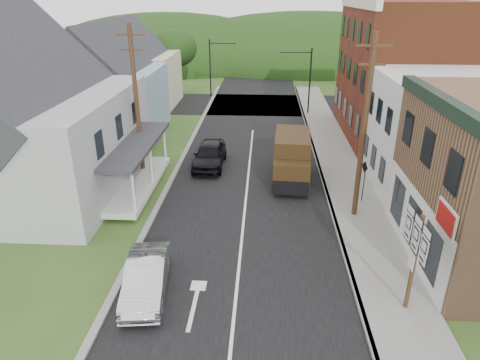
% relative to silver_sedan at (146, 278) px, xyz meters
% --- Properties ---
extents(ground, '(120.00, 120.00, 0.00)m').
position_rel_silver_sedan_xyz_m(ground, '(3.37, 3.11, -0.68)').
color(ground, '#2D4719').
rests_on(ground, ground).
extents(road, '(9.00, 90.00, 0.02)m').
position_rel_silver_sedan_xyz_m(road, '(3.37, 13.11, -0.68)').
color(road, black).
rests_on(road, ground).
extents(cross_road, '(60.00, 9.00, 0.02)m').
position_rel_silver_sedan_xyz_m(cross_road, '(3.37, 30.11, -0.68)').
color(cross_road, black).
rests_on(cross_road, ground).
extents(sidewalk_right, '(2.80, 55.00, 0.15)m').
position_rel_silver_sedan_xyz_m(sidewalk_right, '(9.27, 11.11, -0.61)').
color(sidewalk_right, slate).
rests_on(sidewalk_right, ground).
extents(curb_right, '(0.20, 55.00, 0.15)m').
position_rel_silver_sedan_xyz_m(curb_right, '(7.92, 11.11, -0.61)').
color(curb_right, slate).
rests_on(curb_right, ground).
extents(curb_left, '(0.30, 55.00, 0.12)m').
position_rel_silver_sedan_xyz_m(curb_left, '(-1.28, 11.11, -0.62)').
color(curb_left, slate).
rests_on(curb_left, ground).
extents(storefront_white, '(8.00, 7.00, 6.50)m').
position_rel_silver_sedan_xyz_m(storefront_white, '(14.67, 10.61, 2.57)').
color(storefront_white, silver).
rests_on(storefront_white, ground).
extents(storefront_red, '(8.00, 12.00, 10.00)m').
position_rel_silver_sedan_xyz_m(storefront_red, '(14.67, 20.11, 4.32)').
color(storefront_red, brown).
rests_on(storefront_red, ground).
extents(house_gray, '(10.20, 12.24, 8.35)m').
position_rel_silver_sedan_xyz_m(house_gray, '(-8.63, 9.11, 3.55)').
color(house_gray, '#A4A6A9').
rests_on(house_gray, ground).
extents(house_blue, '(7.14, 8.16, 7.28)m').
position_rel_silver_sedan_xyz_m(house_blue, '(-7.63, 20.11, 3.01)').
color(house_blue, '#8099AF').
rests_on(house_blue, ground).
extents(house_cream, '(7.14, 8.16, 7.28)m').
position_rel_silver_sedan_xyz_m(house_cream, '(-8.13, 29.11, 3.01)').
color(house_cream, beige).
rests_on(house_cream, ground).
extents(utility_pole_right, '(1.60, 0.26, 9.00)m').
position_rel_silver_sedan_xyz_m(utility_pole_right, '(8.97, 6.61, 3.97)').
color(utility_pole_right, '#472D19').
rests_on(utility_pole_right, ground).
extents(utility_pole_left, '(1.60, 0.26, 9.00)m').
position_rel_silver_sedan_xyz_m(utility_pole_left, '(-3.13, 11.11, 3.97)').
color(utility_pole_left, '#472D19').
rests_on(utility_pole_left, ground).
extents(traffic_signal_right, '(2.87, 0.20, 6.00)m').
position_rel_silver_sedan_xyz_m(traffic_signal_right, '(7.68, 26.61, 3.07)').
color(traffic_signal_right, black).
rests_on(traffic_signal_right, ground).
extents(traffic_signal_left, '(2.87, 0.20, 6.00)m').
position_rel_silver_sedan_xyz_m(traffic_signal_left, '(-0.93, 33.61, 3.07)').
color(traffic_signal_left, black).
rests_on(traffic_signal_left, ground).
extents(tree_left_b, '(4.80, 4.80, 6.94)m').
position_rel_silver_sedan_xyz_m(tree_left_b, '(-13.63, 15.11, 4.20)').
color(tree_left_b, '#382616').
rests_on(tree_left_b, ground).
extents(tree_left_c, '(5.80, 5.80, 8.41)m').
position_rel_silver_sedan_xyz_m(tree_left_c, '(-15.63, 23.11, 5.25)').
color(tree_left_c, '#382616').
rests_on(tree_left_c, ground).
extents(tree_left_d, '(4.80, 4.80, 6.94)m').
position_rel_silver_sedan_xyz_m(tree_left_d, '(-5.63, 35.11, 4.20)').
color(tree_left_d, '#382616').
rests_on(tree_left_d, ground).
extents(forested_ridge, '(90.00, 30.00, 16.00)m').
position_rel_silver_sedan_xyz_m(forested_ridge, '(3.37, 58.11, -0.68)').
color(forested_ridge, black).
rests_on(forested_ridge, ground).
extents(silver_sedan, '(1.93, 4.30, 1.37)m').
position_rel_silver_sedan_xyz_m(silver_sedan, '(0.00, 0.00, 0.00)').
color(silver_sedan, silver).
rests_on(silver_sedan, ground).
extents(dark_sedan, '(1.98, 4.75, 1.61)m').
position_rel_silver_sedan_xyz_m(dark_sedan, '(0.79, 12.98, 0.12)').
color(dark_sedan, black).
rests_on(dark_sedan, ground).
extents(delivery_van, '(2.35, 5.17, 2.83)m').
position_rel_silver_sedan_xyz_m(delivery_van, '(5.98, 10.96, 0.75)').
color(delivery_van, black).
rests_on(delivery_van, ground).
extents(route_sign_cluster, '(0.20, 2.13, 3.73)m').
position_rel_silver_sedan_xyz_m(route_sign_cluster, '(9.46, -0.42, 1.88)').
color(route_sign_cluster, '#472D19').
rests_on(route_sign_cluster, sidewalk_right).
extents(warning_sign, '(0.21, 0.61, 2.29)m').
position_rel_silver_sedan_xyz_m(warning_sign, '(9.65, 8.16, 0.93)').
color(warning_sign, black).
rests_on(warning_sign, sidewalk_right).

